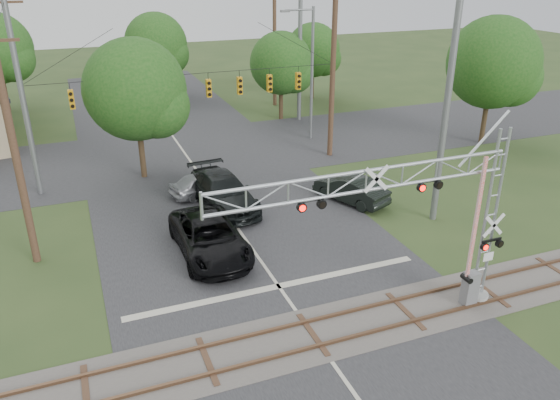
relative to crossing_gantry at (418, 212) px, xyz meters
name	(u,v)px	position (x,y,z in m)	size (l,w,h in m)	color
ground	(337,370)	(-3.81, -1.64, -4.53)	(160.00, 160.00, 0.00)	#2B401D
road_main	(246,240)	(-3.81, 8.36, -4.52)	(14.00, 90.00, 0.02)	#262629
road_cross	(185,154)	(-3.81, 22.36, -4.52)	(90.00, 12.00, 0.02)	#262629
railroad_track	(313,335)	(-3.81, 0.36, -4.50)	(90.00, 3.20, 0.17)	#4D4742
crossing_gantry	(418,212)	(0.00, 0.00, 0.00)	(11.66, 0.93, 7.25)	gray
traffic_signal_span	(206,84)	(-2.96, 18.36, 1.15)	(19.34, 0.36, 11.50)	slate
pickup_black	(210,237)	(-5.77, 7.68, -3.67)	(2.87, 6.22, 1.73)	black
car_dark	(223,192)	(-3.73, 12.59, -3.62)	(2.55, 6.27, 1.82)	black
sedan_silver	(204,183)	(-4.29, 14.74, -3.83)	(1.65, 4.10, 1.40)	#97999E
suv_dark	(351,189)	(3.24, 10.67, -3.78)	(1.59, 4.55, 1.50)	black
streetlight	(310,68)	(5.84, 22.43, 0.89)	(2.58, 0.27, 9.69)	slate
utility_poles	(218,70)	(-1.48, 20.86, 1.47)	(25.13, 26.58, 12.78)	#422B1E
treeline	(159,58)	(-3.70, 31.01, 0.84)	(48.23, 29.72, 9.25)	#3D2C1B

